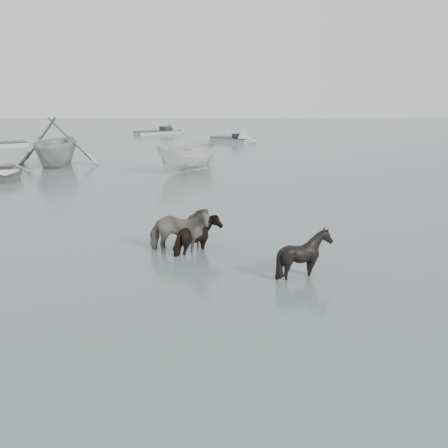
% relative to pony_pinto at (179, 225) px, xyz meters
% --- Properties ---
extents(ground, '(140.00, 140.00, 0.00)m').
position_rel_pony_pinto_xyz_m(ground, '(0.82, -0.72, -0.79)').
color(ground, '#53625F').
rests_on(ground, ground).
extents(pony_pinto, '(2.01, 1.22, 1.59)m').
position_rel_pony_pinto_xyz_m(pony_pinto, '(0.00, 0.00, 0.00)').
color(pony_pinto, black).
rests_on(pony_pinto, ground).
extents(pony_dark, '(1.47, 1.59, 1.32)m').
position_rel_pony_pinto_xyz_m(pony_dark, '(0.55, -0.02, -0.14)').
color(pony_dark, black).
rests_on(pony_dark, ground).
extents(pony_black, '(1.58, 1.49, 1.42)m').
position_rel_pony_pinto_xyz_m(pony_black, '(3.23, -2.17, -0.08)').
color(pony_black, black).
rests_on(pony_black, ground).
extents(rowboat_lead, '(4.74, 5.40, 0.93)m').
position_rel_pony_pinto_xyz_m(rowboat_lead, '(-9.84, 13.56, -0.33)').
color(rowboat_lead, beige).
rests_on(rowboat_lead, ground).
extents(rowboat_trail, '(4.97, 5.76, 3.03)m').
position_rel_pony_pinto_xyz_m(rowboat_trail, '(-8.24, 18.37, 0.72)').
color(rowboat_trail, '#ABADAB').
rests_on(rowboat_trail, ground).
extents(boat_small, '(4.22, 4.43, 1.72)m').
position_rel_pony_pinto_xyz_m(boat_small, '(-0.28, 15.69, 0.07)').
color(boat_small, silver).
rests_on(boat_small, ground).
extents(skiff_outer, '(5.76, 3.90, 0.75)m').
position_rel_pony_pinto_xyz_m(skiff_outer, '(-15.43, 28.91, -0.42)').
color(skiff_outer, beige).
rests_on(skiff_outer, ground).
extents(skiff_mid, '(5.04, 4.69, 0.75)m').
position_rel_pony_pinto_xyz_m(skiff_mid, '(2.92, 32.81, -0.42)').
color(skiff_mid, '#A3A6A4').
rests_on(skiff_mid, ground).
extents(skiff_far, '(6.15, 4.89, 0.75)m').
position_rel_pony_pinto_xyz_m(skiff_far, '(-4.15, 40.55, -0.42)').
color(skiff_far, '#9FA19F').
rests_on(skiff_far, ground).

